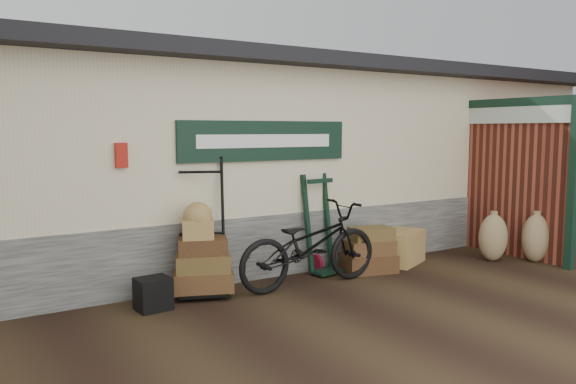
% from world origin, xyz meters
% --- Properties ---
extents(ground, '(80.00, 80.00, 0.00)m').
position_xyz_m(ground, '(0.00, 0.00, 0.00)').
color(ground, black).
rests_on(ground, ground).
extents(station_building, '(14.40, 4.10, 3.20)m').
position_xyz_m(station_building, '(-0.01, 2.74, 1.61)').
color(station_building, '#4C4C47').
rests_on(station_building, ground).
extents(brick_outbuilding, '(1.71, 4.51, 2.62)m').
position_xyz_m(brick_outbuilding, '(4.70, 1.19, 1.30)').
color(brick_outbuilding, maroon).
rests_on(brick_outbuilding, ground).
extents(porter_trolley, '(1.08, 0.95, 1.79)m').
position_xyz_m(porter_trolley, '(-1.33, 0.83, 0.90)').
color(porter_trolley, black).
rests_on(porter_trolley, ground).
extents(green_barrow, '(0.58, 0.51, 1.45)m').
position_xyz_m(green_barrow, '(0.54, 0.85, 0.73)').
color(green_barrow, black).
rests_on(green_barrow, ground).
extents(suitcase_stack, '(0.86, 0.65, 0.68)m').
position_xyz_m(suitcase_stack, '(1.18, 0.49, 0.34)').
color(suitcase_stack, '#3C2413').
rests_on(suitcase_stack, ground).
extents(wicker_hamper, '(0.94, 0.81, 0.52)m').
position_xyz_m(wicker_hamper, '(1.96, 0.64, 0.26)').
color(wicker_hamper, brown).
rests_on(wicker_hamper, ground).
extents(black_trunk, '(0.41, 0.35, 0.38)m').
position_xyz_m(black_trunk, '(-2.12, 0.48, 0.19)').
color(black_trunk, black).
rests_on(black_trunk, ground).
extents(bicycle, '(0.76, 2.16, 1.25)m').
position_xyz_m(bicycle, '(0.00, 0.33, 0.63)').
color(bicycle, black).
rests_on(bicycle, ground).
extents(burlap_sack_left, '(0.55, 0.50, 0.76)m').
position_xyz_m(burlap_sack_left, '(3.34, -0.02, 0.38)').
color(burlap_sack_left, brown).
rests_on(burlap_sack_left, ground).
extents(burlap_sack_right, '(0.52, 0.44, 0.77)m').
position_xyz_m(burlap_sack_right, '(3.85, -0.43, 0.39)').
color(burlap_sack_right, brown).
rests_on(burlap_sack_right, ground).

